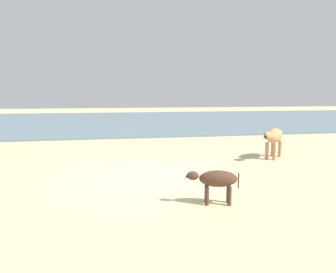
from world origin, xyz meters
name	(u,v)px	position (x,y,z in m)	size (l,w,h in m)	color
ground	(146,176)	(0.00, 0.00, 0.00)	(80.00, 80.00, 0.00)	#CCB789
sea_water	(122,120)	(0.00, 16.62, 0.04)	(60.00, 20.00, 0.08)	slate
cow_adult_tan	(274,137)	(4.28, 1.43, 0.70)	(1.26, 1.23, 0.98)	tan
calf_near_dark	(216,180)	(1.07, -2.15, 0.46)	(0.98, 0.44, 0.64)	#4C3323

